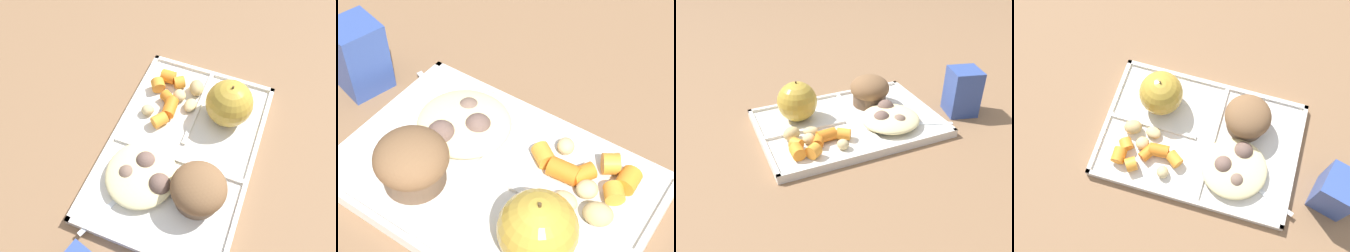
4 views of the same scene
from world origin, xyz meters
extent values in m
plane|color=#846042|center=(0.00, 0.00, 0.00)|extent=(6.00, 6.00, 0.00)
cube|color=silver|center=(0.00, 0.00, 0.01)|extent=(0.38, 0.26, 0.01)
cube|color=silver|center=(0.00, -0.12, 0.02)|extent=(0.38, 0.01, 0.01)
cube|color=silver|center=(0.00, 0.12, 0.02)|extent=(0.38, 0.01, 0.01)
cube|color=silver|center=(0.19, 0.00, 0.02)|extent=(0.01, 0.26, 0.01)
cube|color=silver|center=(0.03, 0.00, 0.02)|extent=(0.01, 0.24, 0.01)
cube|color=silver|center=(-0.10, 0.00, 0.02)|extent=(0.17, 0.01, 0.01)
sphere|color=#B79333|center=(-0.10, 0.05, 0.06)|extent=(0.09, 0.09, 0.09)
cylinder|color=#4C381E|center=(-0.10, 0.05, 0.10)|extent=(0.00, 0.00, 0.01)
cylinder|color=brown|center=(0.08, 0.05, 0.03)|extent=(0.08, 0.08, 0.03)
ellipsoid|color=brown|center=(0.08, 0.05, 0.05)|extent=(0.09, 0.09, 0.06)
cylinder|color=orange|center=(-0.09, -0.06, 0.02)|extent=(0.03, 0.04, 0.02)
cylinder|color=orange|center=(-0.13, -0.05, 0.02)|extent=(0.03, 0.03, 0.02)
cylinder|color=orange|center=(-0.07, -0.05, 0.02)|extent=(0.04, 0.03, 0.02)
cylinder|color=orange|center=(-0.04, -0.06, 0.02)|extent=(0.04, 0.03, 0.02)
cylinder|color=orange|center=(-0.11, -0.09, 0.03)|extent=(0.03, 0.03, 0.03)
cylinder|color=orange|center=(-0.14, -0.08, 0.02)|extent=(0.03, 0.03, 0.03)
ellipsoid|color=tan|center=(-0.09, -0.02, 0.02)|extent=(0.03, 0.03, 0.02)
ellipsoid|color=tan|center=(-0.13, -0.02, 0.03)|extent=(0.04, 0.04, 0.03)
ellipsoid|color=tan|center=(-0.05, -0.09, 0.02)|extent=(0.03, 0.03, 0.02)
ellipsoid|color=tan|center=(-0.10, -0.04, 0.02)|extent=(0.04, 0.04, 0.02)
ellipsoid|color=beige|center=(0.08, -0.04, 0.03)|extent=(0.13, 0.12, 0.03)
sphere|color=#755B4C|center=(0.08, -0.01, 0.03)|extent=(0.03, 0.03, 0.03)
sphere|color=#755B4C|center=(0.09, -0.07, 0.03)|extent=(0.03, 0.03, 0.03)
sphere|color=brown|center=(0.06, -0.04, 0.03)|extent=(0.04, 0.04, 0.04)
sphere|color=brown|center=(0.09, -0.01, 0.03)|extent=(0.04, 0.04, 0.04)
cube|color=silver|center=(0.16, -0.08, 0.01)|extent=(0.08, 0.04, 0.00)
cube|color=silver|center=(0.11, -0.06, 0.01)|extent=(0.04, 0.03, 0.00)
cylinder|color=silver|center=(0.09, -0.04, 0.01)|extent=(0.02, 0.01, 0.00)
cylinder|color=silver|center=(0.09, -0.05, 0.01)|extent=(0.02, 0.01, 0.00)
cylinder|color=silver|center=(0.08, -0.06, 0.01)|extent=(0.02, 0.01, 0.00)
cube|color=#334C99|center=(0.26, -0.04, 0.05)|extent=(0.08, 0.08, 0.11)
camera|label=1|loc=(0.29, 0.09, 0.55)|focal=36.55mm
camera|label=2|loc=(-0.23, 0.31, 0.52)|focal=56.35mm
camera|label=3|loc=(-0.28, -0.63, 0.43)|focal=40.14mm
camera|label=4|loc=(0.05, -0.30, 0.83)|focal=47.69mm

